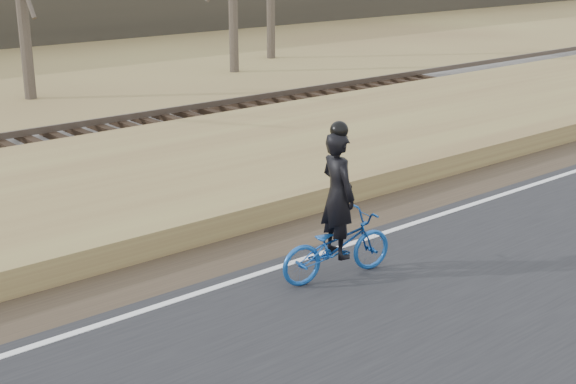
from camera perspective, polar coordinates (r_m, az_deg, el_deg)
ground at (r=10.29m, az=-17.82°, el=-11.33°), size 120.00×120.00×0.00m
edge_line at (r=10.43m, az=-18.28°, el=-10.57°), size 120.00×0.12×0.01m
cyclist at (r=11.65m, az=3.52°, el=-2.61°), size 1.92×0.93×2.35m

